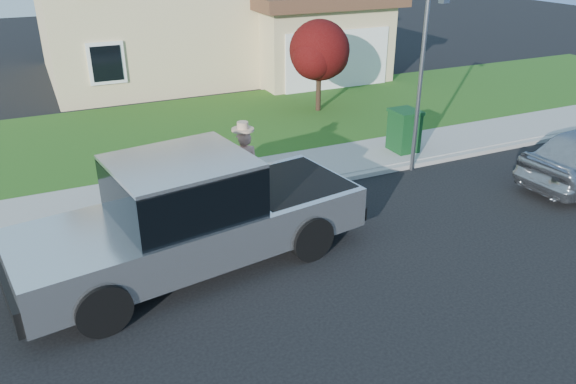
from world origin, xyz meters
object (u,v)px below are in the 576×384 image
(trash_bin, at_px, (404,130))
(street_lamp, at_px, (422,75))
(woman, at_px, (244,168))
(ornamental_tree, at_px, (320,53))
(pickup_truck, at_px, (192,217))

(trash_bin, xyz_separation_m, street_lamp, (-0.41, -1.09, 1.84))
(street_lamp, bearing_deg, woman, 167.01)
(ornamental_tree, distance_m, street_lamp, 5.86)
(ornamental_tree, xyz_separation_m, street_lamp, (-0.17, -5.83, 0.48))
(woman, distance_m, street_lamp, 5.18)
(trash_bin, bearing_deg, woman, -167.50)
(pickup_truck, xyz_separation_m, ornamental_tree, (6.88, 7.93, 1.08))
(woman, distance_m, trash_bin, 5.47)
(pickup_truck, xyz_separation_m, street_lamp, (6.71, 2.10, 1.56))
(street_lamp, bearing_deg, pickup_truck, -177.13)
(woman, xyz_separation_m, trash_bin, (5.33, 1.22, -0.23))
(ornamental_tree, xyz_separation_m, trash_bin, (0.24, -4.74, -1.36))
(street_lamp, bearing_deg, ornamental_tree, 73.83)
(woman, bearing_deg, ornamental_tree, -114.58)
(woman, xyz_separation_m, ornamental_tree, (5.09, 5.96, 1.13))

